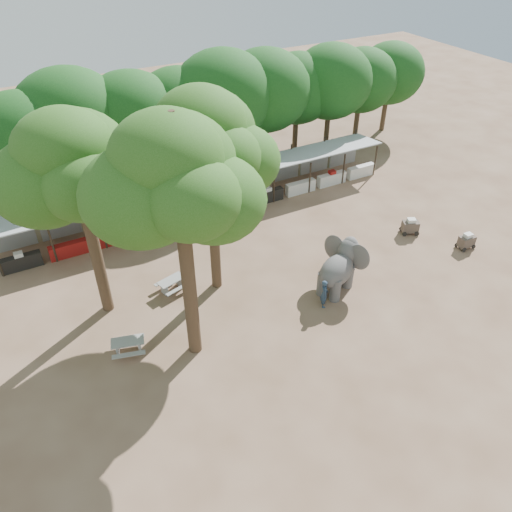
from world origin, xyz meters
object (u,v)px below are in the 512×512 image
elephant (340,266)px  cart_back (410,226)px  yard_tree_left (72,170)px  yard_tree_back (205,144)px  picnic_table_far (172,283)px  yard_tree_center (173,181)px  handler (324,293)px  cart_front (467,241)px  picnic_table_near (128,345)px

elephant → cart_back: 7.71m
yard_tree_left → yard_tree_back: yard_tree_back is taller
picnic_table_far → yard_tree_center: bearing=-114.5°
yard_tree_left → picnic_table_far: size_ratio=6.00×
cart_back → handler: bearing=-135.7°
handler → cart_front: bearing=-62.5°
yard_tree_left → elephant: (12.20, -4.54, -6.78)m
picnic_table_near → picnic_table_far: picnic_table_near is taller
yard_tree_left → cart_back: bearing=-6.7°
yard_tree_center → picnic_table_near: bearing=158.2°
yard_tree_left → elephant: yard_tree_left is taller
picnic_table_near → cart_front: (21.30, -1.38, 0.01)m
handler → picnic_table_near: (-10.29, 1.66, -0.34)m
yard_tree_left → picnic_table_near: size_ratio=5.87×
elephant → picnic_table_near: 12.06m
elephant → cart_front: size_ratio=3.38×
yard_tree_center → picnic_table_near: size_ratio=6.41×
yard_tree_left → handler: size_ratio=6.43×
handler → picnic_table_far: size_ratio=0.93×
yard_tree_left → cart_front: (21.50, -5.26, -7.68)m
picnic_table_near → handler: bearing=5.9°
yard_tree_back → cart_front: 17.96m
yard_tree_left → picnic_table_far: yard_tree_left is taller
handler → cart_back: 9.61m
picnic_table_near → yard_tree_back: bearing=41.5°
yard_tree_back → elephant: (6.20, -3.54, -7.12)m
yard_tree_left → cart_back: size_ratio=8.23×
picnic_table_near → picnic_table_far: size_ratio=1.02×
handler → cart_front: handler is taller
handler → picnic_table_far: 8.49m
elephant → yard_tree_back: bearing=125.3°
yard_tree_back → cart_back: (13.53, -1.31, -8.00)m
picnic_table_near → picnic_table_far: bearing=59.5°
picnic_table_near → cart_back: size_ratio=1.40×
yard_tree_center → handler: 11.23m
cart_front → handler: bearing=-175.6°
yard_tree_left → yard_tree_center: size_ratio=0.92×
yard_tree_left → picnic_table_far: (3.71, -0.44, -7.70)m
yard_tree_center → picnic_table_near: 9.21m
yard_tree_left → picnic_table_near: bearing=-87.1°
yard_tree_center → elephant: 12.06m
cart_back → yard_tree_center: bearing=-146.1°
yard_tree_center → cart_front: bearing=-0.8°
elephant → cart_front: elephant is taller
yard_tree_back → elephant: yard_tree_back is taller
elephant → picnic_table_near: size_ratio=2.01×
handler → picnic_table_near: bearing=106.9°
handler → picnic_table_far: bearing=79.1°
yard_tree_back → yard_tree_center: bearing=-126.9°
cart_back → elephant: bearing=-138.4°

